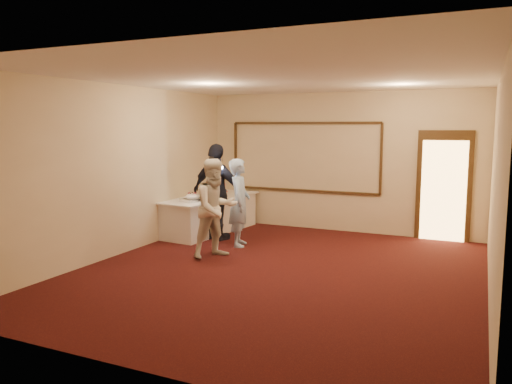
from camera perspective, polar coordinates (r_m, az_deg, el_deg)
floor at (r=7.94m, az=2.54°, el=-9.14°), size 7.00×7.00×0.00m
room_walls at (r=7.61m, az=2.62°, el=5.64°), size 6.04×7.04×3.02m
wall_molding at (r=11.16m, az=5.48°, el=4.01°), size 3.45×0.04×1.55m
doorway at (r=10.60m, az=20.66°, el=0.56°), size 1.05×0.07×2.20m
buffet_table at (r=10.85m, az=-5.36°, el=-2.54°), size 1.26×2.66×0.77m
pavlova_tray at (r=10.13m, az=-7.29°, el=-0.67°), size 0.45×0.53×0.17m
cupcake_stand at (r=11.54m, az=-4.04°, el=0.83°), size 0.32×0.32×0.47m
plate_stack_a at (r=10.96m, az=-5.60°, el=-0.01°), size 0.19×0.19×0.15m
plate_stack_b at (r=11.05m, az=-4.04°, el=0.06°), size 0.18×0.18×0.15m
tart at (r=10.54m, az=-5.43°, el=-0.59°), size 0.25×0.25×0.05m
man at (r=9.48m, az=-1.89°, el=-1.22°), size 0.59×0.71×1.67m
woman at (r=8.68m, az=-4.61°, el=-1.87°), size 0.98×1.05×1.72m
guest at (r=10.00m, az=-4.50°, el=-0.02°), size 1.19×0.63×1.94m
camera_flash at (r=9.67m, az=-4.05°, el=2.81°), size 0.08×0.06×0.05m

